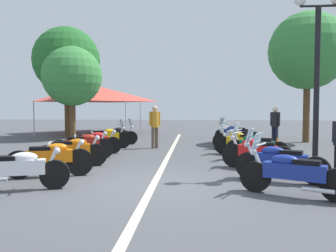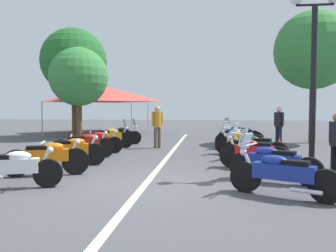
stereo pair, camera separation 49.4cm
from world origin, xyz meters
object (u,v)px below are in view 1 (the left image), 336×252
Objects in this scene: traffic_cone_0 at (277,145)px; motorcycle_left_row_2 at (72,151)px; street_lamp_twin_globe at (317,50)px; motorcycle_right_row_0 at (293,173)px; motorcycle_left_row_4 at (93,142)px; event_tent at (93,93)px; roadside_tree_1 at (67,61)px; bystander_2 at (275,123)px; motorcycle_right_row_4 at (241,142)px; motorcycle_right_row_7 at (234,133)px; motorcycle_right_row_5 at (237,139)px; bystander_3 at (155,123)px; motorcycle_right_row_6 at (237,136)px; motorcycle_right_row_2 at (257,152)px; roadside_tree_0 at (308,51)px; motorcycle_left_row_6 at (116,135)px; roadside_tree_2 at (72,76)px; motorcycle_right_row_1 at (279,161)px; motorcycle_left_row_1 at (51,158)px; motorcycle_left_row_0 at (16,169)px; motorcycle_left_row_3 at (83,145)px; motorcycle_left_row_5 at (106,137)px; motorcycle_right_row_3 at (256,146)px.

motorcycle_left_row_2 is at bearing 119.14° from traffic_cone_0.
motorcycle_right_row_0 is at bearing 152.51° from street_lamp_twin_globe.
motorcycle_left_row_4 is 10.61m from event_tent.
roadside_tree_1 is (6.37, 10.55, 4.14)m from traffic_cone_0.
bystander_2 is (2.80, -7.19, 0.57)m from motorcycle_left_row_4.
motorcycle_right_row_4 is 1.03× the size of motorcycle_right_row_7.
motorcycle_left_row_4 is at bearing -18.13° from motorcycle_right_row_0.
roadside_tree_1 is at bearing -8.21° from motorcycle_right_row_5.
event_tent is at bearing -34.06° from motorcycle_right_row_0.
motorcycle_right_row_5 is 3.43m from bystander_3.
motorcycle_right_row_6 is 1.72m from bystander_2.
roadside_tree_0 is (7.74, -3.77, 3.99)m from motorcycle_right_row_2.
bystander_2 is at bearing 18.08° from motorcycle_left_row_2.
motorcycle_left_row_6 is 0.38× the size of roadside_tree_2.
motorcycle_right_row_2 is at bearing -56.74° from motorcycle_right_row_1.
motorcycle_left_row_1 is 1.04× the size of motorcycle_left_row_6.
motorcycle_left_row_0 is at bearing 79.19° from motorcycle_right_row_6.
roadside_tree_0 is 1.05× the size of event_tent.
motorcycle_right_row_7 is at bearing 17.98° from motorcycle_left_row_3.
street_lamp_twin_globe reaches higher than motorcycle_left_row_4.
event_tent is (8.38, 3.05, 2.17)m from motorcycle_left_row_5.
motorcycle_left_row_4 is 1.06× the size of motorcycle_left_row_5.
motorcycle_left_row_4 is 8.03m from street_lamp_twin_globe.
motorcycle_left_row_3 is 7.97m from motorcycle_right_row_7.
motorcycle_left_row_2 is 7.14m from street_lamp_twin_globe.
motorcycle_right_row_3 is at bearing 10.16° from bystander_3.
motorcycle_left_row_2 is at bearing 4.50° from bystander_2.
motorcycle_right_row_1 is at bearing -66.18° from motorcycle_right_row_0.
roadside_tree_2 reaches higher than motorcycle_left_row_3.
motorcycle_left_row_3 is at bearing 73.14° from street_lamp_twin_globe.
motorcycle_right_row_5 is 2.80m from motorcycle_right_row_7.
motorcycle_left_row_6 is 10.07m from roadside_tree_0.
motorcycle_right_row_1 is 0.31× the size of roadside_tree_1.
motorcycle_left_row_3 is at bearing 76.03° from motorcycle_left_row_2.
motorcycle_right_row_4 is 0.98× the size of motorcycle_right_row_6.
motorcycle_right_row_2 is 1.01× the size of motorcycle_right_row_7.
roadside_tree_1 reaches higher than motorcycle_right_row_7.
motorcycle_left_row_1 is 7.82m from motorcycle_right_row_5.
motorcycle_right_row_6 is (1.44, -5.48, -0.01)m from motorcycle_left_row_5.
roadside_tree_1 is 1.76m from roadside_tree_2.
roadside_tree_2 is (3.08, 8.52, 2.94)m from motorcycle_right_row_6.
street_lamp_twin_globe is at bearing -25.30° from motorcycle_left_row_2.
motorcycle_left_row_2 is at bearing 130.81° from roadside_tree_0.
motorcycle_right_row_0 is 1.01× the size of motorcycle_right_row_4.
roadside_tree_0 is at bearing -129.54° from motorcycle_right_row_6.
bystander_2 is (8.46, -1.61, 0.57)m from motorcycle_right_row_0.
roadside_tree_2 reaches higher than event_tent.
motorcycle_right_row_5 is at bearing 0.43° from motorcycle_left_row_4.
bystander_3 is at bearing 27.70° from motorcycle_left_row_4.
event_tent is (9.87, 8.33, 2.17)m from motorcycle_right_row_4.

